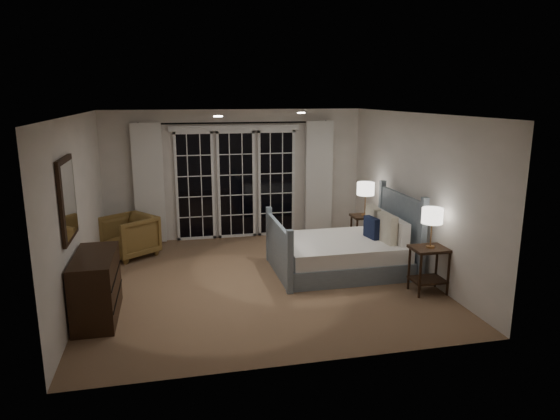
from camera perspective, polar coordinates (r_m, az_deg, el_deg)
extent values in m
plane|color=brown|center=(7.71, -2.38, -8.00)|extent=(5.00, 5.00, 0.00)
plane|color=silver|center=(7.20, -2.57, 10.90)|extent=(5.00, 5.00, 0.00)
cube|color=beige|center=(7.35, -22.02, 0.17)|extent=(0.02, 5.00, 2.50)
cube|color=beige|center=(8.16, 15.08, 1.88)|extent=(0.02, 5.00, 2.50)
cube|color=beige|center=(9.79, -5.06, 4.07)|extent=(5.00, 0.02, 2.50)
cube|color=beige|center=(4.99, 2.62, -4.65)|extent=(5.00, 0.02, 2.50)
cube|color=black|center=(9.72, -9.70, 2.67)|extent=(0.66, 0.02, 2.02)
cube|color=black|center=(9.79, -5.02, 2.88)|extent=(0.66, 0.02, 2.02)
cube|color=black|center=(9.93, -0.43, 3.07)|extent=(0.66, 0.02, 2.02)
cube|color=white|center=(9.65, -5.14, 9.31)|extent=(2.50, 0.04, 0.10)
cylinder|color=black|center=(9.58, -5.10, 9.89)|extent=(3.50, 0.03, 0.03)
cube|color=white|center=(9.61, -14.76, 2.92)|extent=(0.55, 0.10, 2.25)
cube|color=white|center=(10.03, 4.44, 3.72)|extent=(0.55, 0.10, 2.25)
cylinder|color=white|center=(7.96, 2.44, 11.03)|extent=(0.12, 0.12, 0.01)
cylinder|color=white|center=(6.73, -7.08, 10.58)|extent=(0.12, 0.12, 0.01)
cube|color=gray|center=(8.13, 6.88, -5.92)|extent=(1.91, 1.49, 0.28)
cube|color=white|center=(8.05, 6.93, -4.19)|extent=(1.85, 1.43, 0.23)
cube|color=gray|center=(8.37, 13.55, -2.29)|extent=(0.06, 1.49, 1.21)
cube|color=gray|center=(7.77, -0.17, -4.54)|extent=(0.06, 1.49, 0.84)
cube|color=white|center=(7.99, 13.29, -2.36)|extent=(0.14, 0.60, 0.36)
cube|color=white|center=(8.55, 11.44, -1.27)|extent=(0.14, 0.60, 0.36)
cube|color=beige|center=(7.95, 12.14, -2.05)|extent=(0.16, 0.46, 0.45)
cube|color=beige|center=(8.44, 10.57, -1.10)|extent=(0.16, 0.46, 0.45)
cube|color=#121832|center=(8.15, 10.41, -2.00)|extent=(0.15, 0.35, 0.34)
cube|color=#301E10|center=(7.36, 16.77, -4.26)|extent=(0.52, 0.41, 0.04)
cube|color=#301E10|center=(7.50, 16.54, -7.65)|extent=(0.47, 0.37, 0.03)
cylinder|color=#301E10|center=(7.22, 15.72, -7.28)|extent=(0.04, 0.04, 0.64)
cylinder|color=#301E10|center=(7.43, 18.69, -6.90)|extent=(0.04, 0.04, 0.64)
cylinder|color=#301E10|center=(7.50, 14.54, -6.45)|extent=(0.04, 0.04, 0.64)
cylinder|color=#301E10|center=(7.70, 17.43, -6.12)|extent=(0.04, 0.04, 0.64)
cube|color=#301E10|center=(9.29, 9.64, -0.70)|extent=(0.47, 0.38, 0.04)
cube|color=#301E10|center=(9.39, 9.55, -3.21)|extent=(0.43, 0.34, 0.03)
cylinder|color=#301E10|center=(9.16, 8.78, -2.81)|extent=(0.04, 0.04, 0.58)
cylinder|color=#301E10|center=(9.30, 11.05, -2.65)|extent=(0.04, 0.04, 0.58)
cylinder|color=#301E10|center=(9.43, 8.12, -2.33)|extent=(0.04, 0.04, 0.58)
cylinder|color=#301E10|center=(9.57, 10.33, -2.18)|extent=(0.04, 0.04, 0.58)
cylinder|color=#B58048|center=(7.35, 16.79, -4.03)|extent=(0.12, 0.12, 0.02)
cylinder|color=#B58048|center=(7.30, 16.88, -2.71)|extent=(0.02, 0.02, 0.33)
cylinder|color=white|center=(7.23, 17.02, -0.63)|extent=(0.29, 0.29, 0.21)
cylinder|color=#B58048|center=(9.28, 9.65, -0.52)|extent=(0.12, 0.12, 0.02)
cylinder|color=#B58048|center=(9.24, 9.69, 0.62)|extent=(0.02, 0.02, 0.36)
cylinder|color=white|center=(9.18, 9.76, 2.41)|extent=(0.32, 0.32, 0.23)
imported|color=brown|center=(9.08, -16.85, -2.88)|extent=(1.11, 1.10, 0.73)
cube|color=#301E10|center=(6.74, -20.25, -8.22)|extent=(0.49, 1.17, 0.83)
cube|color=black|center=(6.76, -18.04, -9.27)|extent=(0.01, 1.15, 0.01)
cube|color=black|center=(6.67, -18.20, -7.09)|extent=(0.01, 1.15, 0.01)
cube|color=#301E10|center=(6.48, -23.14, 1.15)|extent=(0.04, 0.85, 1.00)
cube|color=white|center=(6.47, -22.92, 1.16)|extent=(0.01, 0.73, 0.88)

